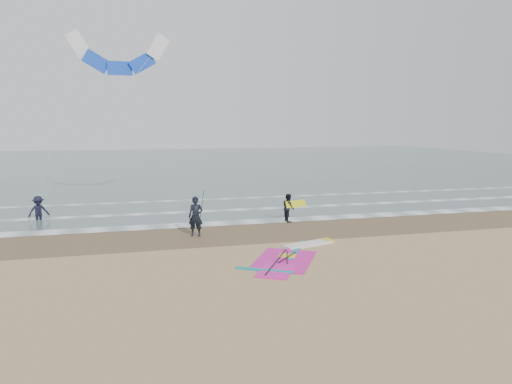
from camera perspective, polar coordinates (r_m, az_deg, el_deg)
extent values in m
plane|color=tan|center=(18.12, 5.69, -9.10)|extent=(120.00, 120.00, 0.00)
cube|color=#47605E|center=(64.75, -8.83, 3.51)|extent=(120.00, 80.00, 0.02)
cube|color=brown|center=(23.65, 0.76, -4.87)|extent=(120.00, 5.00, 0.01)
cube|color=white|center=(25.73, -0.50, -3.73)|extent=(120.00, 1.20, 0.02)
cube|color=white|center=(29.36, -2.25, -2.21)|extent=(120.00, 0.70, 0.02)
cube|color=white|center=(33.71, -3.82, -0.84)|extent=(120.00, 0.50, 0.01)
cube|color=white|center=(21.01, 6.54, -6.48)|extent=(2.52, 1.34, 0.12)
cube|color=yellow|center=(21.71, 8.90, -6.03)|extent=(0.60, 0.70, 0.13)
cube|color=#EE1EA4|center=(18.68, 3.55, -8.47)|extent=(3.44, 3.80, 0.04)
cube|color=#EE1EA4|center=(17.31, 2.49, -9.84)|extent=(1.90, 2.12, 0.05)
cube|color=#0C8C99|center=(20.14, 5.12, -7.22)|extent=(1.76, 2.83, 0.05)
cube|color=#0C8C99|center=(17.39, 1.04, -9.74)|extent=(2.06, 1.31, 0.05)
cube|color=yellow|center=(19.21, 3.94, -7.98)|extent=(0.89, 0.85, 0.05)
cylinder|color=black|center=(18.38, 2.55, -8.65)|extent=(1.82, 3.09, 0.06)
cylinder|color=black|center=(18.90, 3.94, -8.12)|extent=(1.21, 1.34, 0.04)
cylinder|color=black|center=(18.90, 3.94, -8.12)|extent=(0.58, 1.69, 0.04)
imported|color=black|center=(22.55, -7.55, -3.05)|extent=(0.83, 0.68, 1.97)
imported|color=black|center=(25.83, 4.08, -1.96)|extent=(0.62, 0.78, 1.60)
imported|color=black|center=(28.78, -25.57, -1.52)|extent=(1.32, 1.07, 1.78)
cylinder|color=black|center=(22.50, -6.81, -1.87)|extent=(0.17, 0.86, 1.82)
cube|color=yellow|center=(25.82, 4.99, -1.50)|extent=(1.30, 0.51, 0.39)
cube|color=white|center=(31.64, -21.37, 16.88)|extent=(1.52, 0.32, 1.77)
cube|color=blue|center=(31.39, -19.34, 15.15)|extent=(1.77, 0.36, 1.53)
cube|color=blue|center=(31.27, -16.67, 14.60)|extent=(1.54, 0.33, 0.87)
cube|color=blue|center=(31.29, -14.03, 15.39)|extent=(1.77, 0.36, 1.53)
cube|color=white|center=(31.46, -12.15, 17.30)|extent=(1.52, 0.32, 1.77)
cylinder|color=beige|center=(29.80, -23.44, 8.41)|extent=(2.26, 3.25, 9.22)
cylinder|color=beige|center=(29.52, -18.73, 8.66)|extent=(7.12, 3.25, 9.22)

